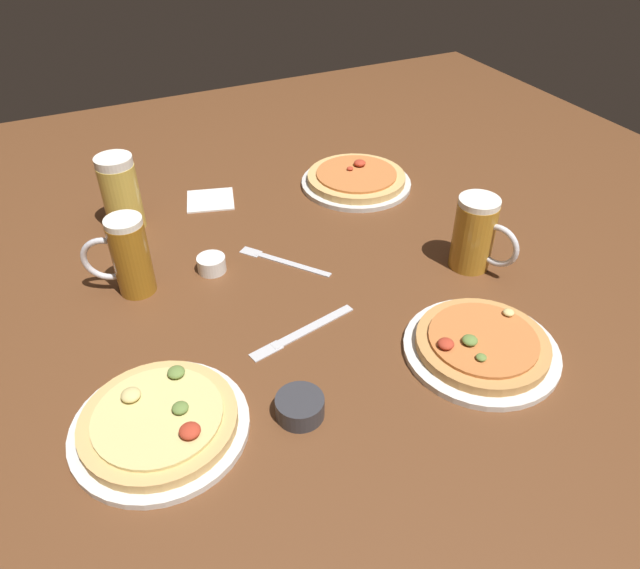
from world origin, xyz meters
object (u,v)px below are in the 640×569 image
at_px(beer_mug_pale, 476,234).
at_px(ramekin_sauce, 300,407).
at_px(beer_mug_dark, 121,193).
at_px(napkin_folded, 210,199).
at_px(knife_right, 303,331).
at_px(fork_left, 282,261).
at_px(beer_mug_amber, 128,256).
at_px(pizza_plate_far, 356,179).
at_px(ramekin_butter, 212,264).
at_px(pizza_plate_side, 482,346).
at_px(pizza_plate_near, 160,423).

relative_size(beer_mug_pale, ramekin_sauce, 2.04).
xyz_separation_m(beer_mug_dark, napkin_folded, (0.21, 0.03, -0.08)).
distance_m(napkin_folded, knife_right, 0.54).
bearing_deg(fork_left, beer_mug_amber, 172.73).
height_order(pizza_plate_far, knife_right, pizza_plate_far).
height_order(beer_mug_dark, ramekin_butter, beer_mug_dark).
bearing_deg(knife_right, napkin_folded, 90.64).
height_order(fork_left, knife_right, same).
bearing_deg(pizza_plate_side, fork_left, 117.08).
bearing_deg(beer_mug_pale, pizza_plate_near, -168.12).
relative_size(pizza_plate_far, pizza_plate_side, 1.04).
xyz_separation_m(pizza_plate_far, knife_right, (-0.36, -0.45, -0.01)).
distance_m(pizza_plate_near, pizza_plate_far, 0.85).
relative_size(beer_mug_pale, napkin_folded, 1.39).
bearing_deg(ramekin_butter, pizza_plate_far, 23.85).
bearing_deg(pizza_plate_near, beer_mug_amber, 83.98).
bearing_deg(pizza_plate_far, ramekin_sauce, -125.04).
bearing_deg(napkin_folded, ramekin_butter, -106.60).
bearing_deg(beer_mug_pale, pizza_plate_side, -123.20).
distance_m(pizza_plate_near, fork_left, 0.47).
bearing_deg(napkin_folded, fork_left, -79.43).
height_order(pizza_plate_near, ramekin_butter, pizza_plate_near).
distance_m(pizza_plate_far, pizza_plate_side, 0.64).
relative_size(beer_mug_amber, knife_right, 0.74).
xyz_separation_m(beer_mug_amber, beer_mug_pale, (0.65, -0.22, -0.00)).
xyz_separation_m(pizza_plate_side, beer_mug_dark, (-0.47, 0.70, 0.07)).
height_order(pizza_plate_side, napkin_folded, pizza_plate_side).
xyz_separation_m(beer_mug_pale, napkin_folded, (-0.41, 0.50, -0.07)).
xyz_separation_m(beer_mug_pale, ramekin_butter, (-0.49, 0.22, -0.06)).
distance_m(beer_mug_pale, napkin_folded, 0.65).
bearing_deg(beer_mug_dark, pizza_plate_near, -96.75).
height_order(pizza_plate_near, knife_right, pizza_plate_near).
height_order(pizza_plate_far, beer_mug_amber, beer_mug_amber).
distance_m(pizza_plate_side, napkin_folded, 0.77).
xyz_separation_m(beer_mug_pale, knife_right, (-0.40, -0.04, -0.08)).
xyz_separation_m(ramekin_sauce, knife_right, (0.08, 0.17, -0.01)).
bearing_deg(beer_mug_pale, ramekin_sauce, -156.65).
distance_m(pizza_plate_far, ramekin_sauce, 0.76).
bearing_deg(fork_left, ramekin_butter, 166.27).
bearing_deg(pizza_plate_side, pizza_plate_far, 81.32).
xyz_separation_m(ramekin_sauce, ramekin_butter, (-0.01, 0.43, -0.00)).
height_order(pizza_plate_side, beer_mug_pale, beer_mug_pale).
xyz_separation_m(pizza_plate_side, ramekin_butter, (-0.35, 0.44, 0.00)).
bearing_deg(knife_right, fork_left, 76.51).
distance_m(beer_mug_dark, napkin_folded, 0.22).
distance_m(ramekin_sauce, fork_left, 0.42).
height_order(pizza_plate_near, beer_mug_dark, beer_mug_dark).
distance_m(beer_mug_pale, ramekin_butter, 0.54).
bearing_deg(beer_mug_amber, napkin_folded, 49.16).
relative_size(pizza_plate_far, ramekin_butter, 4.76).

